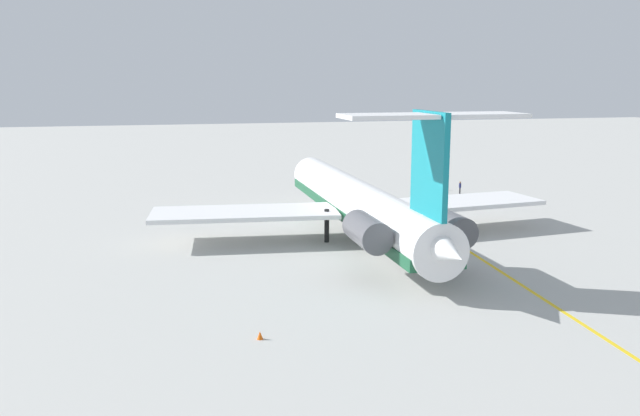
{
  "coord_description": "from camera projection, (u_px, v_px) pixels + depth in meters",
  "views": [
    {
      "loc": [
        -69.16,
        26.91,
        16.46
      ],
      "look_at": [
        -4.78,
        10.84,
        3.32
      ],
      "focal_mm": 36.51,
      "sensor_mm": 36.0,
      "label": 1
    }
  ],
  "objects": [
    {
      "name": "main_jetliner",
      "position": [
        361.0,
        204.0,
        67.2
      ],
      "size": [
        48.36,
        43.12,
        14.13
      ],
      "rotation": [
        0.0,
        0.0,
        -0.0
      ],
      "color": "white",
      "rests_on": "ground"
    },
    {
      "name": "ground_crew_near_tail",
      "position": [
        436.0,
        183.0,
        98.33
      ],
      "size": [
        0.26,
        0.36,
        1.64
      ],
      "rotation": [
        0.0,
        0.0,
        2.57
      ],
      "color": "black",
      "rests_on": "ground"
    },
    {
      "name": "safety_cone_nose",
      "position": [
        260.0,
        335.0,
        41.88
      ],
      "size": [
        0.4,
        0.4,
        0.55
      ],
      "primitive_type": "cone",
      "color": "#EA590F",
      "rests_on": "ground"
    },
    {
      "name": "taxiway_centreline",
      "position": [
        439.0,
        232.0,
        71.49
      ],
      "size": [
        81.79,
        5.91,
        0.01
      ],
      "primitive_type": "cube",
      "rotation": [
        0.0,
        0.0,
        -0.07
      ],
      "color": "gold",
      "rests_on": "ground"
    },
    {
      "name": "ground",
      "position": [
        401.0,
        224.0,
        75.41
      ],
      "size": [
        359.55,
        359.55,
        0.0
      ],
      "primitive_type": "plane",
      "color": "#ADADA8"
    },
    {
      "name": "ground_crew_near_nose",
      "position": [
        460.0,
        186.0,
        95.07
      ],
      "size": [
        0.46,
        0.29,
        1.84
      ],
      "rotation": [
        0.0,
        0.0,
        4.95
      ],
      "color": "black",
      "rests_on": "ground"
    }
  ]
}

